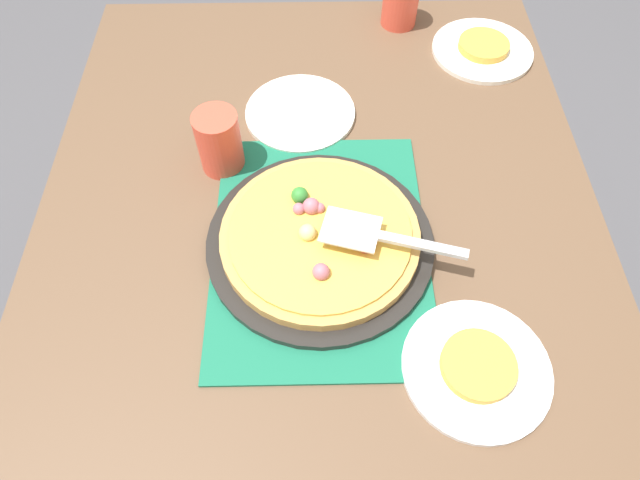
{
  "coord_description": "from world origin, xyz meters",
  "views": [
    {
      "loc": [
        -0.5,
        0.01,
        1.53
      ],
      "look_at": [
        0.0,
        0.0,
        0.77
      ],
      "focal_mm": 30.57,
      "sensor_mm": 36.0,
      "label": 1
    }
  ],
  "objects": [
    {
      "name": "plate_side",
      "position": [
        0.32,
        0.03,
        0.76
      ],
      "size": [
        0.22,
        0.22,
        0.01
      ],
      "primitive_type": "cylinder",
      "color": "white",
      "rests_on": "dining_table"
    },
    {
      "name": "pizza_pan",
      "position": [
        0.0,
        0.0,
        0.76
      ],
      "size": [
        0.38,
        0.38,
        0.01
      ],
      "primitive_type": "cylinder",
      "color": "black",
      "rests_on": "placemat"
    },
    {
      "name": "placemat",
      "position": [
        0.0,
        0.0,
        0.75
      ],
      "size": [
        0.48,
        0.36,
        0.01
      ],
      "primitive_type": "cube",
      "color": "#196B4C",
      "rests_on": "dining_table"
    },
    {
      "name": "dining_table",
      "position": [
        0.0,
        0.0,
        0.64
      ],
      "size": [
        1.4,
        1.0,
        0.75
      ],
      "color": "brown",
      "rests_on": "ground_plane"
    },
    {
      "name": "served_slice_right",
      "position": [
        0.51,
        -0.37,
        0.77
      ],
      "size": [
        0.11,
        0.11,
        0.02
      ],
      "primitive_type": "cylinder",
      "color": "gold",
      "rests_on": "plate_far_right"
    },
    {
      "name": "plate_near_left",
      "position": [
        -0.22,
        -0.23,
        0.76
      ],
      "size": [
        0.22,
        0.22,
        0.01
      ],
      "primitive_type": "cylinder",
      "color": "white",
      "rests_on": "dining_table"
    },
    {
      "name": "pizza_server",
      "position": [
        -0.03,
        -0.09,
        0.82
      ],
      "size": [
        0.1,
        0.23,
        0.01
      ],
      "color": "silver",
      "rests_on": "pizza"
    },
    {
      "name": "ground_plane",
      "position": [
        0.0,
        0.0,
        0.0
      ],
      "size": [
        8.0,
        8.0,
        0.0
      ],
      "primitive_type": "plane",
      "color": "#4C4C51"
    },
    {
      "name": "plate_far_right",
      "position": [
        0.51,
        -0.37,
        0.76
      ],
      "size": [
        0.22,
        0.22,
        0.01
      ],
      "primitive_type": "cylinder",
      "color": "white",
      "rests_on": "dining_table"
    },
    {
      "name": "served_slice_left",
      "position": [
        -0.22,
        -0.23,
        0.77
      ],
      "size": [
        0.11,
        0.11,
        0.02
      ],
      "primitive_type": "cylinder",
      "color": "gold",
      "rests_on": "plate_near_left"
    },
    {
      "name": "cup_near",
      "position": [
        0.19,
        0.18,
        0.81
      ],
      "size": [
        0.08,
        0.08,
        0.12
      ],
      "primitive_type": "cylinder",
      "color": "#E04C38",
      "rests_on": "dining_table"
    },
    {
      "name": "pizza",
      "position": [
        0.0,
        0.0,
        0.78
      ],
      "size": [
        0.33,
        0.33,
        0.05
      ],
      "color": "tan",
      "rests_on": "pizza_pan"
    }
  ]
}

